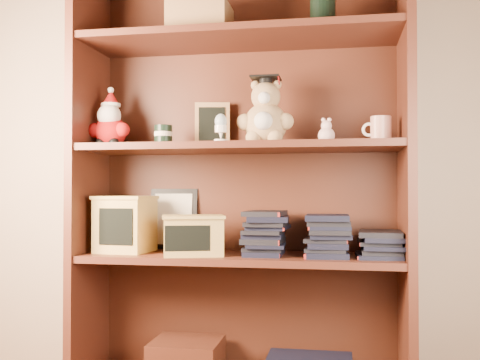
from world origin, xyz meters
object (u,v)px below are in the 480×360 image
(bookcase, at_px, (242,191))
(grad_teddy_bear, at_px, (266,118))
(teacher_mug, at_px, (380,129))
(treats_box, at_px, (125,224))

(bookcase, xyz_separation_m, grad_teddy_bear, (0.10, -0.06, 0.27))
(grad_teddy_bear, height_order, teacher_mug, grad_teddy_bear)
(grad_teddy_bear, relative_size, teacher_mug, 2.46)
(grad_teddy_bear, distance_m, treats_box, 0.66)
(teacher_mug, bearing_deg, grad_teddy_bear, -178.92)
(bookcase, height_order, teacher_mug, bookcase)
(teacher_mug, distance_m, treats_box, 1.00)
(grad_teddy_bear, xyz_separation_m, treats_box, (-0.53, 0.01, -0.39))
(bookcase, height_order, treats_box, bookcase)
(bookcase, relative_size, grad_teddy_bear, 6.39)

